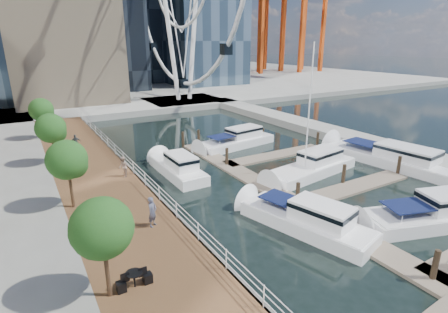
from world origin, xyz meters
name	(u,v)px	position (x,y,z in m)	size (l,w,h in m)	color
ground	(359,279)	(0.00, 0.00, 0.00)	(520.00, 520.00, 0.00)	black
boardwalk	(108,200)	(-9.00, 15.00, 0.50)	(6.00, 60.00, 1.00)	brown
seawall	(147,191)	(-6.00, 15.00, 0.50)	(0.25, 60.00, 1.00)	#595954
land_far	(68,82)	(0.00, 102.00, 0.50)	(200.00, 114.00, 1.00)	gray
breakwater	(335,134)	(20.00, 20.00, 0.50)	(4.00, 60.00, 1.00)	gray
pier	(184,102)	(14.00, 52.00, 0.50)	(14.00, 12.00, 1.00)	gray
railing	(145,179)	(-6.10, 15.00, 1.52)	(0.10, 60.00, 1.05)	white
floating_docks	(326,178)	(7.97, 9.98, 0.49)	(16.00, 34.00, 2.60)	#6D6051
port_cranes	(270,16)	(67.67, 95.67, 20.00)	(40.00, 52.00, 38.00)	#D84C14
street_trees	(67,160)	(-11.40, 14.00, 4.29)	(2.60, 42.60, 4.60)	#3F2B1C
yacht_foreground	(433,223)	(8.96, 1.32, 0.00)	(2.89, 10.78, 2.15)	silver
pedestrian_near	(152,212)	(-7.71, 8.81, 1.93)	(0.68, 0.45, 1.87)	#4D5066
pedestrian_mid	(123,167)	(-7.02, 17.66, 1.85)	(0.82, 0.64, 1.69)	gray
pedestrian_far	(76,142)	(-9.09, 27.51, 1.82)	(0.96, 0.40, 1.63)	#383E46
moored_yachts	(316,177)	(8.42, 11.44, 0.00)	(23.03, 32.74, 11.50)	white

